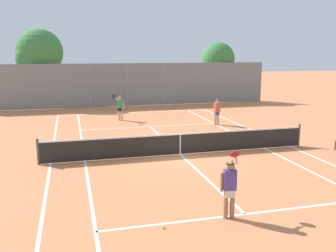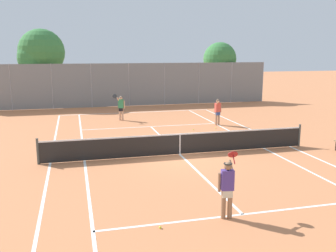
% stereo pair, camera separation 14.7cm
% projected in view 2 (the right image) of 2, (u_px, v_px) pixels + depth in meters
% --- Properties ---
extents(ground_plane, '(120.00, 120.00, 0.00)m').
position_uv_depth(ground_plane, '(180.00, 154.00, 16.56)').
color(ground_plane, '#CC7A4C').
extents(court_line_markings, '(11.10, 23.90, 0.01)m').
position_uv_depth(court_line_markings, '(180.00, 154.00, 16.56)').
color(court_line_markings, white).
rests_on(court_line_markings, ground).
extents(tennis_net, '(12.00, 0.10, 1.07)m').
position_uv_depth(tennis_net, '(180.00, 143.00, 16.46)').
color(tennis_net, '#474C47').
rests_on(tennis_net, ground).
extents(player_near_side, '(0.76, 0.72, 1.77)m').
position_uv_depth(player_near_side, '(227.00, 186.00, 10.09)').
color(player_near_side, '#936B4C').
rests_on(player_near_side, ground).
extents(player_far_left, '(0.85, 0.68, 1.77)m').
position_uv_depth(player_far_left, '(121.00, 106.00, 24.52)').
color(player_far_left, '#D8A884').
rests_on(player_far_left, ground).
extents(player_far_right, '(0.44, 0.53, 1.60)m').
position_uv_depth(player_far_right, '(218.00, 110.00, 22.97)').
color(player_far_right, tan).
rests_on(player_far_right, ground).
extents(loose_tennis_ball_0, '(0.07, 0.07, 0.07)m').
position_uv_depth(loose_tennis_ball_0, '(194.00, 142.00, 18.61)').
color(loose_tennis_ball_0, '#D1DB33').
rests_on(loose_tennis_ball_0, ground).
extents(loose_tennis_ball_1, '(0.07, 0.07, 0.07)m').
position_uv_depth(loose_tennis_ball_1, '(216.00, 128.00, 22.10)').
color(loose_tennis_ball_1, '#D1DB33').
rests_on(loose_tennis_ball_1, ground).
extents(loose_tennis_ball_2, '(0.07, 0.07, 0.07)m').
position_uv_depth(loose_tennis_ball_2, '(194.00, 130.00, 21.64)').
color(loose_tennis_ball_2, '#D1DB33').
rests_on(loose_tennis_ball_2, ground).
extents(loose_tennis_ball_3, '(0.07, 0.07, 0.07)m').
position_uv_depth(loose_tennis_ball_3, '(160.00, 227.00, 9.65)').
color(loose_tennis_ball_3, '#D1DB33').
rests_on(loose_tennis_ball_3, ground).
extents(loose_tennis_ball_4, '(0.07, 0.07, 0.07)m').
position_uv_depth(loose_tennis_ball_4, '(248.00, 144.00, 18.30)').
color(loose_tennis_ball_4, '#D1DB33').
rests_on(loose_tennis_ball_4, ground).
extents(back_fence, '(24.28, 0.08, 3.54)m').
position_uv_depth(back_fence, '(129.00, 85.00, 30.70)').
color(back_fence, gray).
rests_on(back_fence, ground).
extents(tree_behind_left, '(3.77, 3.75, 6.29)m').
position_uv_depth(tree_behind_left, '(40.00, 54.00, 30.51)').
color(tree_behind_left, brown).
rests_on(tree_behind_left, ground).
extents(tree_behind_right, '(3.00, 3.00, 5.29)m').
position_uv_depth(tree_behind_right, '(220.00, 60.00, 34.06)').
color(tree_behind_right, brown).
rests_on(tree_behind_right, ground).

